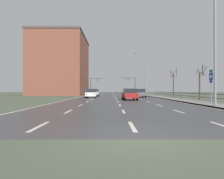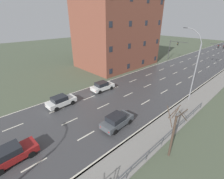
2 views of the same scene
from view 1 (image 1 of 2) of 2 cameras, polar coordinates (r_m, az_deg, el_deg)
The scene contains 17 objects.
ground_plane at distance 53.87m, azimuth 0.53°, elevation -1.65°, with size 160.00×160.00×0.12m.
road_asphalt_strip at distance 65.85m, azimuth 0.37°, elevation -1.31°, with size 14.00×120.00×0.03m.
sidewalk_right at distance 66.50m, azimuth 7.66°, elevation -1.25°, with size 3.00×120.00×0.12m.
guardrail at distance 32.17m, azimuth 19.02°, elevation -1.32°, with size 0.07×38.88×1.00m.
street_lamp_foreground at distance 19.00m, azimuth 25.93°, elevation 11.31°, with size 2.52×0.24×10.54m.
street_lamp_midground at distance 51.92m, azimuth 8.78°, elevation 3.97°, with size 2.87×0.24×10.46m.
street_lamp_distant at distance 86.04m, azimuth 5.18°, elevation 2.33°, with size 2.38×0.24×10.27m.
highway_sign at distance 21.12m, azimuth 25.50°, elevation 1.81°, with size 0.09×0.68×3.27m.
traffic_signal_right at distance 74.29m, azimuth 5.28°, elevation 2.01°, with size 5.74×0.36×5.94m.
traffic_signal_left at distance 73.08m, azimuth -5.12°, elevation 1.75°, with size 5.24×0.36×5.64m.
car_far_left at distance 43.76m, azimuth -4.83°, elevation -0.87°, with size 1.94×4.16×1.57m.
car_near_left at distance 28.34m, azimuth 4.84°, elevation -1.30°, with size 2.02×4.19×1.57m.
car_mid_centre at distance 38.81m, azimuth 7.66°, elevation -0.97°, with size 2.00×4.19×1.57m.
car_distant at distance 36.04m, azimuth -5.72°, elevation -1.04°, with size 1.98×4.18×1.57m.
brick_building at distance 59.34m, azimuth -13.75°, elevation 6.36°, with size 13.36×19.40×16.12m.
bare_tree_near at distance 29.76m, azimuth 22.96°, elevation 1.53°, with size 1.31×1.32×4.70m.
bare_tree_mid at distance 40.69m, azimuth 16.45°, elevation 1.57°, with size 1.61×1.62×5.38m.
Camera 1 is at (-0.81, -5.84, 1.40)m, focal length 33.40 mm.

